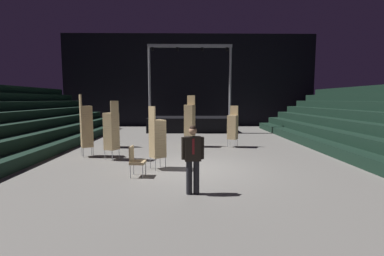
% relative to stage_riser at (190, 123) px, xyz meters
% --- Properties ---
extents(ground_plane, '(22.00, 30.00, 0.10)m').
position_rel_stage_riser_xyz_m(ground_plane, '(-0.00, -11.21, -0.67)').
color(ground_plane, slate).
extents(arena_end_wall, '(22.00, 0.30, 8.00)m').
position_rel_stage_riser_xyz_m(arena_end_wall, '(-0.00, 3.79, 3.38)').
color(arena_end_wall, black).
rests_on(arena_end_wall, ground_plane).
extents(stage_riser, '(6.09, 3.26, 6.10)m').
position_rel_stage_riser_xyz_m(stage_riser, '(0.00, 0.00, 0.00)').
color(stage_riser, black).
rests_on(stage_riser, ground_plane).
extents(man_with_tie, '(0.57, 0.26, 1.73)m').
position_rel_stage_riser_xyz_m(man_with_tie, '(-0.03, -13.80, 0.36)').
color(man_with_tie, black).
rests_on(man_with_tie, ground_plane).
extents(chair_stack_front_left, '(0.59, 0.59, 2.05)m').
position_rel_stage_riser_xyz_m(chair_stack_front_left, '(2.07, -7.08, 0.41)').
color(chair_stack_front_left, '#B2B5BA').
rests_on(chair_stack_front_left, ground_plane).
extents(chair_stack_front_right, '(0.57, 0.57, 2.56)m').
position_rel_stage_riser_xyz_m(chair_stack_front_right, '(-0.06, -6.91, 0.66)').
color(chair_stack_front_right, '#B2B5BA').
rests_on(chair_stack_front_right, ground_plane).
extents(chair_stack_mid_left, '(0.62, 0.62, 1.79)m').
position_rel_stage_riser_xyz_m(chair_stack_mid_left, '(-3.83, -7.05, 0.28)').
color(chair_stack_mid_left, '#B2B5BA').
rests_on(chair_stack_mid_left, ground_plane).
extents(chair_stack_mid_right, '(0.60, 0.60, 2.56)m').
position_rel_stage_riser_xyz_m(chair_stack_mid_right, '(-4.32, -9.23, 0.66)').
color(chair_stack_mid_right, '#B2B5BA').
rests_on(chair_stack_mid_right, ground_plane).
extents(chair_stack_mid_centre, '(0.61, 0.61, 2.14)m').
position_rel_stage_riser_xyz_m(chair_stack_mid_centre, '(-1.19, -11.30, 0.45)').
color(chair_stack_mid_centre, '#B2B5BA').
rests_on(chair_stack_mid_centre, ground_plane).
extents(chair_stack_rear_left, '(0.59, 0.59, 2.31)m').
position_rel_stage_riser_xyz_m(chair_stack_rear_left, '(-3.13, -9.84, 0.53)').
color(chair_stack_rear_left, '#B2B5BA').
rests_on(chair_stack_rear_left, ground_plane).
extents(loose_chair_near_man, '(0.47, 0.47, 0.95)m').
position_rel_stage_riser_xyz_m(loose_chair_near_man, '(-1.75, -12.22, -0.08)').
color(loose_chair_near_man, '#B2B5BA').
rests_on(loose_chair_near_man, ground_plane).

